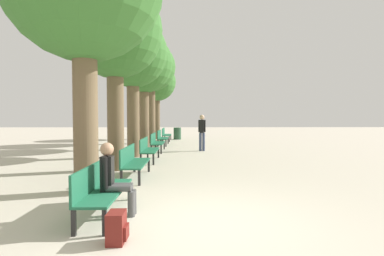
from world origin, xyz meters
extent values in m
plane|color=beige|center=(0.00, 0.00, 0.00)|extent=(80.00, 80.00, 0.00)
cube|color=#1E6042|center=(-1.56, 0.36, 0.40)|extent=(0.52, 1.89, 0.04)
cube|color=#1E6042|center=(-1.80, 0.36, 0.64)|extent=(0.04, 1.89, 0.44)
cube|color=black|center=(-1.35, -0.54, 0.19)|extent=(0.06, 0.06, 0.38)
cube|color=black|center=(-1.35, 1.26, 0.19)|extent=(0.06, 0.06, 0.38)
cube|color=black|center=(-1.78, -0.54, 0.19)|extent=(0.06, 0.06, 0.38)
cube|color=black|center=(-1.78, 1.26, 0.19)|extent=(0.06, 0.06, 0.38)
cube|color=#1E6042|center=(-1.56, 3.40, 0.40)|extent=(0.52, 1.89, 0.04)
cube|color=#1E6042|center=(-1.80, 3.40, 0.64)|extent=(0.04, 1.89, 0.44)
cube|color=black|center=(-1.35, 2.50, 0.19)|extent=(0.06, 0.06, 0.38)
cube|color=black|center=(-1.35, 4.31, 0.19)|extent=(0.06, 0.06, 0.38)
cube|color=black|center=(-1.78, 2.50, 0.19)|extent=(0.06, 0.06, 0.38)
cube|color=black|center=(-1.78, 4.31, 0.19)|extent=(0.06, 0.06, 0.38)
cube|color=#1E6042|center=(-1.56, 6.45, 0.40)|extent=(0.52, 1.89, 0.04)
cube|color=#1E6042|center=(-1.80, 6.45, 0.64)|extent=(0.04, 1.89, 0.44)
cube|color=black|center=(-1.35, 5.55, 0.19)|extent=(0.06, 0.06, 0.38)
cube|color=black|center=(-1.35, 7.35, 0.19)|extent=(0.06, 0.06, 0.38)
cube|color=black|center=(-1.78, 5.55, 0.19)|extent=(0.06, 0.06, 0.38)
cube|color=black|center=(-1.78, 7.35, 0.19)|extent=(0.06, 0.06, 0.38)
cube|color=#1E6042|center=(-1.56, 9.49, 0.40)|extent=(0.52, 1.89, 0.04)
cube|color=#1E6042|center=(-1.80, 9.49, 0.64)|extent=(0.04, 1.89, 0.44)
cube|color=black|center=(-1.35, 8.59, 0.19)|extent=(0.06, 0.06, 0.38)
cube|color=black|center=(-1.35, 10.39, 0.19)|extent=(0.06, 0.06, 0.38)
cube|color=black|center=(-1.78, 8.59, 0.19)|extent=(0.06, 0.06, 0.38)
cube|color=black|center=(-1.78, 10.39, 0.19)|extent=(0.06, 0.06, 0.38)
cube|color=#1E6042|center=(-1.56, 12.54, 0.40)|extent=(0.52, 1.89, 0.04)
cube|color=#1E6042|center=(-1.80, 12.54, 0.64)|extent=(0.04, 1.89, 0.44)
cube|color=black|center=(-1.35, 11.64, 0.19)|extent=(0.06, 0.06, 0.38)
cube|color=black|center=(-1.35, 13.44, 0.19)|extent=(0.06, 0.06, 0.38)
cube|color=black|center=(-1.78, 11.64, 0.19)|extent=(0.06, 0.06, 0.38)
cube|color=black|center=(-1.78, 13.44, 0.19)|extent=(0.06, 0.06, 0.38)
cube|color=#1E6042|center=(-1.56, 15.58, 0.40)|extent=(0.52, 1.89, 0.04)
cube|color=#1E6042|center=(-1.80, 15.58, 0.64)|extent=(0.04, 1.89, 0.44)
cube|color=black|center=(-1.35, 14.68, 0.19)|extent=(0.06, 0.06, 0.38)
cube|color=black|center=(-1.35, 16.48, 0.19)|extent=(0.06, 0.06, 0.38)
cube|color=black|center=(-1.78, 14.68, 0.19)|extent=(0.06, 0.06, 0.38)
cube|color=black|center=(-1.78, 16.48, 0.19)|extent=(0.06, 0.06, 0.38)
cylinder|color=brown|center=(-2.41, 1.89, 1.83)|extent=(0.53, 0.53, 3.67)
cylinder|color=brown|center=(-2.41, 4.64, 1.76)|extent=(0.51, 0.51, 3.52)
sphere|color=#38702D|center=(-2.41, 4.64, 4.33)|extent=(2.95, 2.95, 2.95)
cylinder|color=brown|center=(-2.41, 7.68, 1.75)|extent=(0.51, 0.51, 3.51)
sphere|color=#38702D|center=(-2.41, 7.68, 4.29)|extent=(2.85, 2.85, 2.85)
cylinder|color=brown|center=(-2.41, 10.66, 1.77)|extent=(0.54, 0.54, 3.55)
sphere|color=#38702D|center=(-2.41, 10.66, 4.37)|extent=(3.00, 3.00, 3.00)
cylinder|color=brown|center=(-2.41, 13.81, 1.94)|extent=(0.52, 0.52, 3.87)
sphere|color=#38702D|center=(-2.41, 13.81, 4.70)|extent=(3.03, 3.03, 3.03)
cylinder|color=brown|center=(-2.41, 17.27, 1.71)|extent=(0.47, 0.47, 3.42)
sphere|color=#38702D|center=(-2.41, 17.27, 4.19)|extent=(2.80, 2.80, 2.80)
cylinder|color=#4C4C4C|center=(-1.33, 0.26, 0.48)|extent=(0.42, 0.12, 0.12)
cylinder|color=#4C4C4C|center=(-1.12, 0.26, 0.21)|extent=(0.12, 0.12, 0.42)
cylinder|color=#4C4C4C|center=(-1.33, 0.41, 0.48)|extent=(0.42, 0.12, 0.12)
cylinder|color=#4C4C4C|center=(-1.12, 0.41, 0.21)|extent=(0.12, 0.12, 0.42)
cube|color=black|center=(-1.54, 0.33, 0.72)|extent=(0.19, 0.23, 0.59)
cylinder|color=black|center=(-1.54, 0.21, 0.75)|extent=(0.09, 0.09, 0.53)
cylinder|color=black|center=(-1.54, 0.46, 0.75)|extent=(0.09, 0.09, 0.53)
sphere|color=#A37A5B|center=(-1.54, 0.33, 1.13)|extent=(0.23, 0.23, 0.23)
cube|color=maroon|center=(-1.12, -0.78, 0.21)|extent=(0.22, 0.32, 0.42)
cube|color=maroon|center=(-0.99, -0.78, 0.15)|extent=(0.04, 0.22, 0.18)
cylinder|color=#384260|center=(0.45, 9.68, 0.44)|extent=(0.13, 0.13, 0.88)
cylinder|color=#384260|center=(0.61, 9.68, 0.44)|extent=(0.13, 0.13, 0.88)
cube|color=black|center=(0.53, 9.68, 1.19)|extent=(0.24, 0.27, 0.62)
cylinder|color=black|center=(0.40, 9.68, 1.21)|extent=(0.09, 0.09, 0.59)
cylinder|color=black|center=(0.66, 9.68, 1.21)|extent=(0.09, 0.09, 0.59)
sphere|color=tan|center=(0.53, 9.68, 1.63)|extent=(0.24, 0.24, 0.24)
cylinder|color=#2D5138|center=(-0.89, 16.86, 0.43)|extent=(0.54, 0.54, 0.85)
camera|label=1|loc=(-0.18, -4.71, 1.69)|focal=28.00mm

